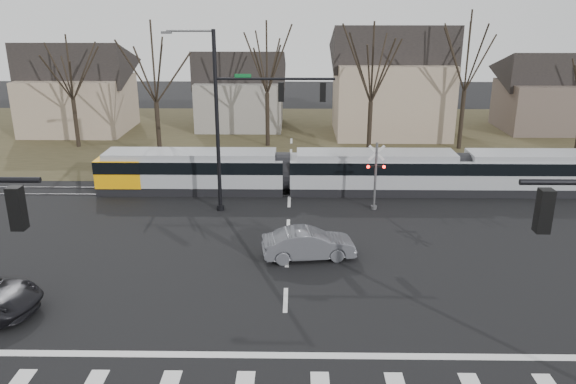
{
  "coord_description": "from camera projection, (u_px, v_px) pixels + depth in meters",
  "views": [
    {
      "loc": [
        0.39,
        -18.25,
        11.45
      ],
      "look_at": [
        0.0,
        9.0,
        2.3
      ],
      "focal_mm": 35.0,
      "sensor_mm": 36.0,
      "label": 1
    }
  ],
  "objects": [
    {
      "name": "house_b",
      "position": [
        240.0,
        86.0,
        53.88
      ],
      "size": [
        8.64,
        7.56,
        7.65
      ],
      "color": "gray",
      "rests_on": "ground"
    },
    {
      "name": "ground",
      "position": [
        285.0,
        327.0,
        20.95
      ],
      "size": [
        140.0,
        140.0,
        0.0
      ],
      "primitive_type": "plane",
      "color": "black"
    },
    {
      "name": "signal_pole_far",
      "position": [
        245.0,
        114.0,
        31.02
      ],
      "size": [
        9.28,
        0.44,
        10.2
      ],
      "color": "black",
      "rests_on": "ground"
    },
    {
      "name": "sedan",
      "position": [
        309.0,
        244.0,
        26.44
      ],
      "size": [
        2.72,
        4.77,
        1.43
      ],
      "primitive_type": "imported",
      "rotation": [
        0.0,
        0.0,
        1.71
      ],
      "color": "#55575D",
      "rests_on": "ground"
    },
    {
      "name": "rail_crossing_signal",
      "position": [
        375.0,
        178.0,
        32.41
      ],
      "size": [
        1.08,
        0.36,
        4.0
      ],
      "color": "#59595B",
      "rests_on": "ground"
    },
    {
      "name": "house_a",
      "position": [
        77.0,
        83.0,
        52.03
      ],
      "size": [
        9.72,
        8.64,
        8.6
      ],
      "color": "gray",
      "rests_on": "ground"
    },
    {
      "name": "lane_dashes",
      "position": [
        290.0,
        191.0,
        36.12
      ],
      "size": [
        0.18,
        30.0,
        0.01
      ],
      "color": "silver",
      "rests_on": "ground"
    },
    {
      "name": "tram",
      "position": [
        373.0,
        170.0,
        35.59
      ],
      "size": [
        34.67,
        2.57,
        2.63
      ],
      "color": "gray",
      "rests_on": "ground"
    },
    {
      "name": "grass_verge",
      "position": [
        292.0,
        136.0,
        51.28
      ],
      "size": [
        140.0,
        28.0,
        0.01
      ],
      "primitive_type": "cube",
      "color": "#38331E",
      "rests_on": "ground"
    },
    {
      "name": "stop_line",
      "position": [
        284.0,
        355.0,
        19.24
      ],
      "size": [
        28.0,
        0.35,
        0.01
      ],
      "primitive_type": "cube",
      "color": "silver",
      "rests_on": "ground"
    },
    {
      "name": "house_c",
      "position": [
        392.0,
        77.0,
        50.45
      ],
      "size": [
        10.8,
        8.64,
        10.1
      ],
      "color": "gray",
      "rests_on": "ground"
    },
    {
      "name": "rail_pair",
      "position": [
        290.0,
        192.0,
        35.92
      ],
      "size": [
        90.0,
        1.52,
        0.06
      ],
      "color": "#59595E",
      "rests_on": "ground"
    },
    {
      "name": "house_d",
      "position": [
        548.0,
        88.0,
        52.54
      ],
      "size": [
        8.64,
        7.56,
        7.65
      ],
      "color": "brown",
      "rests_on": "ground"
    },
    {
      "name": "tree_row",
      "position": [
        317.0,
        91.0,
        43.98
      ],
      "size": [
        59.2,
        7.2,
        10.0
      ],
      "color": "black",
      "rests_on": "ground"
    }
  ]
}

